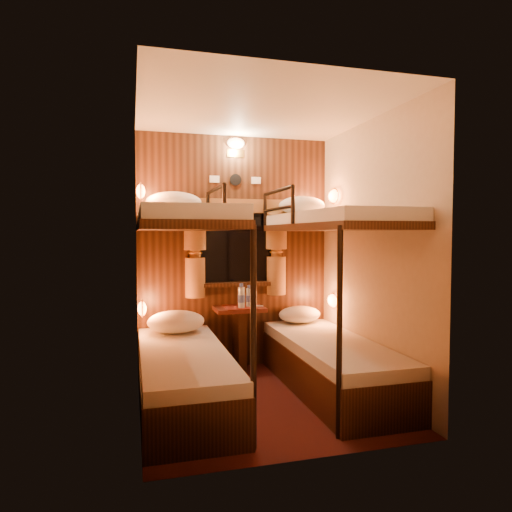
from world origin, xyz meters
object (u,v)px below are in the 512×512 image
object	(u,v)px
bottle_left	(241,297)
bottle_right	(249,297)
bunk_left	(184,337)
table	(239,330)
bunk_right	(331,328)

from	to	relation	value
bottle_left	bottle_right	bearing A→B (deg)	35.50
bottle_left	bottle_right	distance (m)	0.12
bunk_left	table	xyz separation A→B (m)	(0.65, 0.78, -0.14)
bunk_right	bottle_left	xyz separation A→B (m)	(-0.64, 0.72, 0.20)
bottle_right	bunk_right	bearing A→B (deg)	-55.18
bunk_left	table	distance (m)	1.02
bunk_left	bottle_right	bearing A→B (deg)	46.31
bunk_left	bottle_left	size ratio (longest dim) A/B	7.63
bunk_left	table	world-z (taller)	bunk_left
bunk_right	bottle_right	world-z (taller)	bunk_right
bunk_left	bunk_right	distance (m)	1.30
bunk_left	bunk_right	size ratio (longest dim) A/B	1.00
bunk_right	table	distance (m)	1.02
bunk_right	bunk_left	bearing A→B (deg)	180.00
bunk_left	bunk_right	world-z (taller)	same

